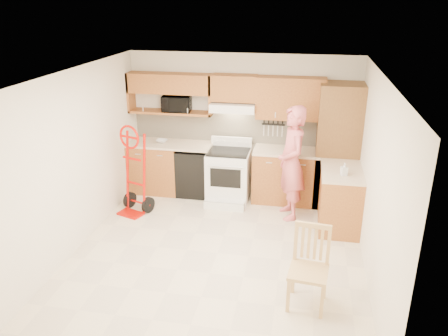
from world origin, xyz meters
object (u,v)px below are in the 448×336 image
(hand_truck, at_px, (132,174))
(person, at_px, (291,163))
(microwave, at_px, (177,103))
(range, at_px, (228,172))
(dining_chair, at_px, (309,269))

(hand_truck, bearing_deg, person, 27.43)
(microwave, relative_size, person, 0.27)
(range, distance_m, person, 1.22)
(microwave, relative_size, range, 0.47)
(hand_truck, bearing_deg, range, 46.77)
(microwave, xyz_separation_m, hand_truck, (-0.47, -1.08, -0.95))
(person, distance_m, hand_truck, 2.58)
(microwave, distance_m, dining_chair, 3.99)
(dining_chair, bearing_deg, microwave, 134.91)
(range, bearing_deg, microwave, 160.91)
(microwave, relative_size, dining_chair, 0.51)
(person, relative_size, hand_truck, 1.36)
(range, height_order, hand_truck, hand_truck)
(dining_chair, bearing_deg, person, 104.41)
(hand_truck, bearing_deg, microwave, 86.02)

